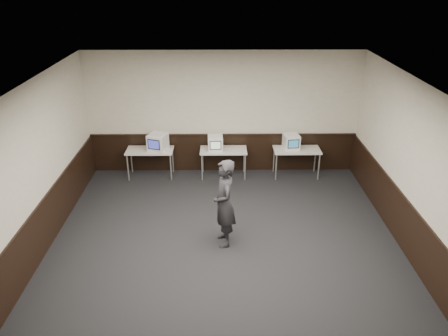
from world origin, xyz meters
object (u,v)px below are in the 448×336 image
object	(u,v)px
emac_right	(291,142)
person	(224,203)
desk_center	(223,152)
desk_left	(150,152)
emac_left	(158,142)
emac_center	(215,143)
desk_right	(297,152)

from	to	relation	value
emac_right	person	size ratio (longest dim) A/B	0.26
desk_center	person	size ratio (longest dim) A/B	0.67
desk_left	emac_right	xyz separation A→B (m)	(3.64, 0.03, 0.27)
emac_left	emac_center	size ratio (longest dim) A/B	1.36
desk_center	emac_right	distance (m)	1.76
desk_right	emac_left	distance (m)	3.59
desk_left	person	world-z (taller)	person
desk_left	emac_left	distance (m)	0.37
emac_center	desk_left	bearing A→B (deg)	177.04
desk_right	emac_center	distance (m)	2.12
desk_left	emac_right	distance (m)	3.65
desk_left	desk_center	xyz separation A→B (m)	(1.90, 0.00, 0.00)
emac_center	emac_right	size ratio (longest dim) A/B	0.92
desk_center	desk_right	world-z (taller)	same
emac_right	desk_center	bearing A→B (deg)	174.18
emac_center	person	size ratio (longest dim) A/B	0.24
emac_left	emac_right	distance (m)	3.42
emac_left	person	distance (m)	3.47
desk_left	emac_center	xyz separation A→B (m)	(1.69, -0.04, 0.26)
desk_center	desk_right	distance (m)	1.90
desk_center	emac_center	bearing A→B (deg)	-170.40
desk_center	emac_left	bearing A→B (deg)	-179.07
desk_left	desk_center	bearing A→B (deg)	0.00
desk_left	emac_left	world-z (taller)	emac_left
desk_left	desk_right	distance (m)	3.80
desk_left	desk_center	size ratio (longest dim) A/B	1.00
emac_left	emac_center	bearing A→B (deg)	17.91
desk_center	person	bearing A→B (deg)	-90.20
emac_right	person	xyz separation A→B (m)	(-1.75, -3.10, -0.05)
emac_center	emac_right	bearing A→B (deg)	0.13
desk_right	emac_right	size ratio (longest dim) A/B	2.63
desk_left	emac_center	distance (m)	1.71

